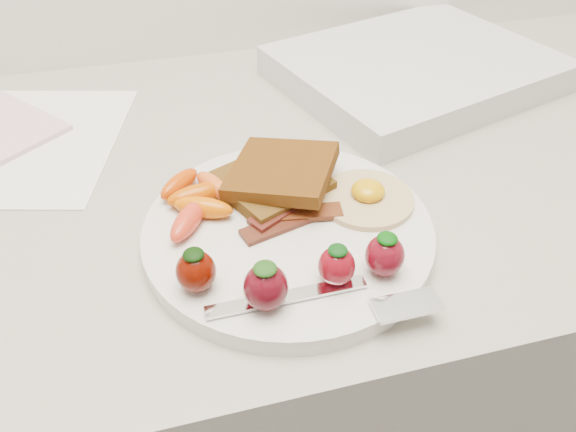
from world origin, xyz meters
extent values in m
cube|color=gray|center=(0.00, 1.70, 0.45)|extent=(2.00, 0.60, 0.90)
cylinder|color=silver|center=(0.03, 1.57, 0.91)|extent=(0.27, 0.27, 0.02)
cube|color=#4A2A0B|center=(0.02, 1.62, 0.93)|extent=(0.12, 0.12, 0.01)
cube|color=#512E0C|center=(0.03, 1.62, 0.94)|extent=(0.13, 0.13, 0.02)
cylinder|color=beige|center=(0.11, 1.58, 0.92)|extent=(0.12, 0.12, 0.01)
ellipsoid|color=#D79705|center=(0.11, 1.58, 0.93)|extent=(0.04, 0.04, 0.02)
cube|color=#330F0A|center=(0.02, 1.57, 0.92)|extent=(0.09, 0.04, 0.00)
cube|color=#3B1206|center=(0.04, 1.57, 0.92)|extent=(0.09, 0.03, 0.00)
cube|color=black|center=(0.03, 1.58, 0.92)|extent=(0.08, 0.06, 0.00)
ellipsoid|color=#C14D00|center=(-0.05, 1.62, 0.93)|extent=(0.06, 0.03, 0.02)
ellipsoid|color=#DC5F00|center=(-0.05, 1.60, 0.93)|extent=(0.06, 0.04, 0.02)
ellipsoid|color=red|center=(-0.06, 1.58, 0.93)|extent=(0.05, 0.06, 0.02)
ellipsoid|color=orange|center=(-0.03, 1.63, 0.93)|extent=(0.04, 0.05, 0.02)
ellipsoid|color=#C13D01|center=(-0.07, 1.64, 0.93)|extent=(0.05, 0.05, 0.02)
ellipsoid|color=#4F0A00|center=(-0.07, 1.51, 0.94)|extent=(0.03, 0.03, 0.04)
ellipsoid|color=black|center=(-0.07, 1.51, 0.96)|extent=(0.02, 0.02, 0.01)
ellipsoid|color=#490710|center=(-0.02, 1.48, 0.94)|extent=(0.04, 0.04, 0.04)
ellipsoid|color=#19420F|center=(-0.02, 1.48, 0.96)|extent=(0.02, 0.02, 0.01)
ellipsoid|color=maroon|center=(0.05, 1.49, 0.94)|extent=(0.03, 0.03, 0.03)
ellipsoid|color=#07370A|center=(0.05, 1.49, 0.95)|extent=(0.02, 0.02, 0.01)
ellipsoid|color=maroon|center=(0.09, 1.49, 0.94)|extent=(0.03, 0.03, 0.04)
ellipsoid|color=#054506|center=(0.09, 1.49, 0.96)|extent=(0.02, 0.02, 0.01)
cube|color=silver|center=(0.00, 1.48, 0.92)|extent=(0.13, 0.01, 0.00)
cube|color=silver|center=(0.09, 1.44, 0.92)|extent=(0.06, 0.03, 0.00)
cube|color=white|center=(-0.22, 1.80, 0.90)|extent=(0.25, 0.29, 0.00)
cube|color=beige|center=(-0.26, 1.85, 0.91)|extent=(0.17, 0.18, 0.01)
cube|color=silver|center=(0.28, 1.83, 0.92)|extent=(0.41, 0.36, 0.04)
camera|label=1|loc=(-0.07, 1.19, 1.26)|focal=35.00mm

